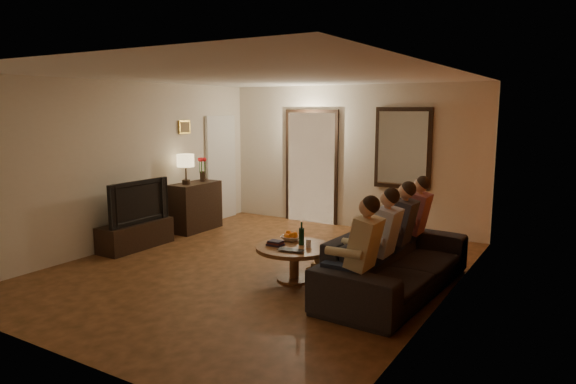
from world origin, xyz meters
The scene contains 33 objects.
floor centered at (0.00, 0.00, 0.00)m, with size 5.00×6.00×0.01m, color #402A11.
ceiling centered at (0.00, 0.00, 2.60)m, with size 5.00×6.00×0.01m, color white.
back_wall centered at (0.00, 3.00, 1.30)m, with size 5.00×0.02×2.60m, color beige.
front_wall centered at (0.00, -3.00, 1.30)m, with size 5.00×0.02×2.60m, color beige.
left_wall centered at (-2.50, 0.00, 1.30)m, with size 0.02×6.00×2.60m, color beige.
right_wall centered at (2.50, 0.00, 1.30)m, with size 0.02×6.00×2.60m, color beige.
orange_accent centered at (2.49, 0.00, 1.30)m, with size 0.01×6.00×2.60m, color #CF5423.
kitchen_doorway centered at (-0.80, 2.98, 1.05)m, with size 1.00×0.06×2.10m, color #FFE0A5.
door_trim centered at (-0.80, 2.97, 1.05)m, with size 1.12×0.04×2.22m, color black.
fridge_glimpse centered at (-0.55, 2.98, 0.90)m, with size 0.45×0.03×1.70m, color silver.
mirror_frame centered at (1.00, 2.96, 1.50)m, with size 1.00×0.05×1.40m, color black.
mirror_glass centered at (1.00, 2.93, 1.50)m, with size 0.86×0.02×1.26m, color white.
white_door centered at (-2.46, 2.30, 1.02)m, with size 0.06×0.85×2.04m, color white.
framed_art centered at (-2.47, 1.30, 1.85)m, with size 0.03×0.28×0.24m, color #B28C33.
art_canvas centered at (-2.46, 1.30, 1.85)m, with size 0.01×0.22×0.18m, color brown.
dresser centered at (-2.25, 1.28, 0.43)m, with size 0.45×0.97×0.86m, color black.
table_lamp centered at (-2.25, 1.06, 1.13)m, with size 0.30×0.30×0.54m, color beige, non-canonical shape.
flower_vase centered at (-2.25, 1.50, 1.08)m, with size 0.14×0.14×0.44m, color red, non-canonical shape.
tv_stand centered at (-2.25, -0.13, 0.20)m, with size 0.45×1.23×0.41m, color black.
tv centered at (-2.25, -0.13, 0.74)m, with size 0.15×1.16×0.67m, color black.
sofa centered at (1.92, 0.12, 0.37)m, with size 0.99×2.53×0.74m, color black.
person_a centered at (1.82, -0.78, 0.60)m, with size 0.60×0.40×1.20m, color tan, non-canonical shape.
person_b centered at (1.82, -0.18, 0.60)m, with size 0.60×0.40×1.20m, color tan, non-canonical shape.
person_c centered at (1.82, 0.42, 0.60)m, with size 0.60×0.40×1.20m, color tan, non-canonical shape.
person_d centered at (1.82, 1.02, 0.60)m, with size 0.60×0.40×1.20m, color tan, non-canonical shape.
dog centered at (0.98, 0.27, 0.28)m, with size 0.56×0.24×0.56m, color #A3764B, non-canonical shape.
coffee_table centered at (0.68, -0.17, 0.23)m, with size 0.98×0.98×0.45m, color brown.
bowl centered at (0.50, 0.05, 0.48)m, with size 0.26×0.26×0.06m, color white.
oranges centered at (0.50, 0.05, 0.55)m, with size 0.20×0.20×0.08m, color orange, non-canonical shape.
wine_bottle centered at (0.73, -0.07, 0.60)m, with size 0.07×0.07×0.31m, color black, non-canonical shape.
wine_glass centered at (0.86, -0.12, 0.50)m, with size 0.06×0.06×0.10m, color silver.
book_stack centered at (0.46, -0.27, 0.48)m, with size 0.20×0.15×0.07m, color black, non-canonical shape.
laptop centered at (0.78, -0.45, 0.46)m, with size 0.33×0.21×0.03m, color black.
Camera 1 is at (3.89, -5.61, 2.18)m, focal length 32.00 mm.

